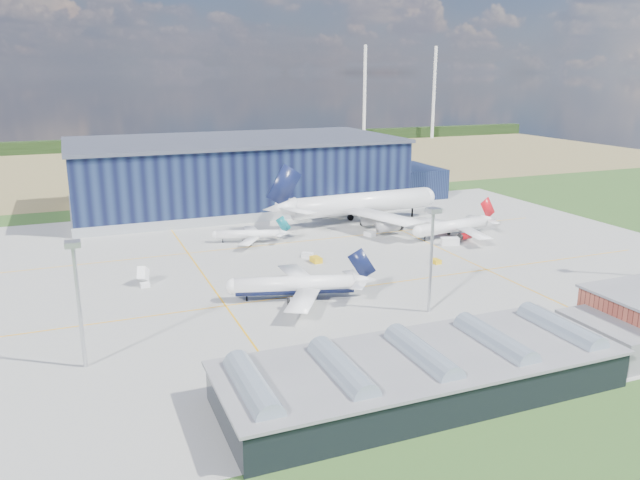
# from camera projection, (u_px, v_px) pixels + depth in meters

# --- Properties ---
(ground) EXTENTS (600.00, 600.00, 0.00)m
(ground) POSITION_uv_depth(u_px,v_px,m) (332.00, 277.00, 158.31)
(ground) COLOR #2C4A1B
(ground) RESTS_ON ground
(apron) EXTENTS (220.00, 160.00, 0.08)m
(apron) POSITION_uv_depth(u_px,v_px,m) (317.00, 266.00, 167.26)
(apron) COLOR gray
(apron) RESTS_ON ground
(farmland) EXTENTS (600.00, 220.00, 0.01)m
(farmland) POSITION_uv_depth(u_px,v_px,m) (181.00, 164.00, 355.23)
(farmland) COLOR olive
(farmland) RESTS_ON ground
(treeline) EXTENTS (600.00, 8.00, 8.00)m
(treeline) POSITION_uv_depth(u_px,v_px,m) (160.00, 143.00, 425.80)
(treeline) COLOR black
(treeline) RESTS_ON ground
(hangar) EXTENTS (145.00, 62.00, 26.10)m
(hangar) POSITION_uv_depth(u_px,v_px,m) (243.00, 176.00, 241.17)
(hangar) COLOR black
(hangar) RESTS_ON ground
(glass_concourse) EXTENTS (78.00, 23.00, 8.60)m
(glass_concourse) POSITION_uv_depth(u_px,v_px,m) (440.00, 368.00, 101.31)
(glass_concourse) COLOR black
(glass_concourse) RESTS_ON ground
(light_mast_west) EXTENTS (2.60, 2.60, 23.00)m
(light_mast_west) POSITION_uv_depth(u_px,v_px,m) (77.00, 284.00, 105.70)
(light_mast_west) COLOR #BABBC1
(light_mast_west) RESTS_ON ground
(light_mast_center) EXTENTS (2.60, 2.60, 23.00)m
(light_mast_center) POSITION_uv_depth(u_px,v_px,m) (432.00, 243.00, 131.08)
(light_mast_center) COLOR #BABBC1
(light_mast_center) RESTS_ON ground
(airliner_navy) EXTENTS (43.11, 42.59, 11.41)m
(airliner_navy) POSITION_uv_depth(u_px,v_px,m) (295.00, 276.00, 140.90)
(airliner_navy) COLOR white
(airliner_navy) RESTS_ON ground
(airliner_red) EXTENTS (38.41, 37.78, 11.10)m
(airliner_red) POSITION_uv_depth(u_px,v_px,m) (452.00, 220.00, 194.78)
(airliner_red) COLOR white
(airliner_red) RESTS_ON ground
(airliner_widebody) EXTENTS (68.34, 66.99, 21.33)m
(airliner_widebody) POSITION_uv_depth(u_px,v_px,m) (362.00, 192.00, 212.65)
(airliner_widebody) COLOR white
(airliner_widebody) RESTS_ON ground
(airliner_regional) EXTENTS (31.25, 30.93, 8.03)m
(airliner_regional) POSITION_uv_depth(u_px,v_px,m) (248.00, 230.00, 189.18)
(airliner_regional) COLOR white
(airliner_regional) RESTS_ON ground
(gse_tug_a) EXTENTS (2.55, 3.89, 1.56)m
(gse_tug_a) POSITION_uv_depth(u_px,v_px,m) (316.00, 260.00, 170.09)
(gse_tug_a) COLOR gold
(gse_tug_a) RESTS_ON ground
(gse_tug_b) EXTENTS (2.05, 2.94, 1.23)m
(gse_tug_b) POSITION_uv_depth(u_px,v_px,m) (436.00, 261.00, 169.12)
(gse_tug_b) COLOR gold
(gse_tug_b) RESTS_ON ground
(gse_van_a) EXTENTS (5.73, 3.80, 2.31)m
(gse_van_a) POSITION_uv_depth(u_px,v_px,m) (450.00, 241.00, 187.15)
(gse_van_a) COLOR white
(gse_van_a) RESTS_ON ground
(gse_cart_a) EXTENTS (3.31, 3.97, 1.47)m
(gse_cart_a) POSITION_uv_depth(u_px,v_px,m) (370.00, 234.00, 197.29)
(gse_cart_a) COLOR white
(gse_cart_a) RESTS_ON ground
(gse_van_b) EXTENTS (5.09, 4.19, 2.13)m
(gse_van_b) POSITION_uv_depth(u_px,v_px,m) (381.00, 222.00, 211.13)
(gse_van_b) COLOR white
(gse_van_b) RESTS_ON ground
(gse_cart_b) EXTENTS (3.67, 3.42, 1.32)m
(gse_cart_b) POSITION_uv_depth(u_px,v_px,m) (307.00, 255.00, 174.87)
(gse_cart_b) COLOR white
(gse_cart_b) RESTS_ON ground
(gse_van_c) EXTENTS (5.40, 3.54, 2.38)m
(gse_van_c) POSITION_uv_depth(u_px,v_px,m) (626.00, 307.00, 134.80)
(gse_van_c) COLOR white
(gse_van_c) RESTS_ON ground
(airstair) EXTENTS (3.41, 5.25, 3.13)m
(airstair) POSITION_uv_depth(u_px,v_px,m) (143.00, 278.00, 152.61)
(airstair) COLOR white
(airstair) RESTS_ON ground
(car_a) EXTENTS (3.37, 1.73, 1.10)m
(car_a) POSITION_uv_depth(u_px,v_px,m) (528.00, 332.00, 123.02)
(car_a) COLOR #99999E
(car_a) RESTS_ON ground
(car_b) EXTENTS (3.38, 2.01, 1.05)m
(car_b) POSITION_uv_depth(u_px,v_px,m) (471.00, 334.00, 122.33)
(car_b) COLOR #99999E
(car_b) RESTS_ON ground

